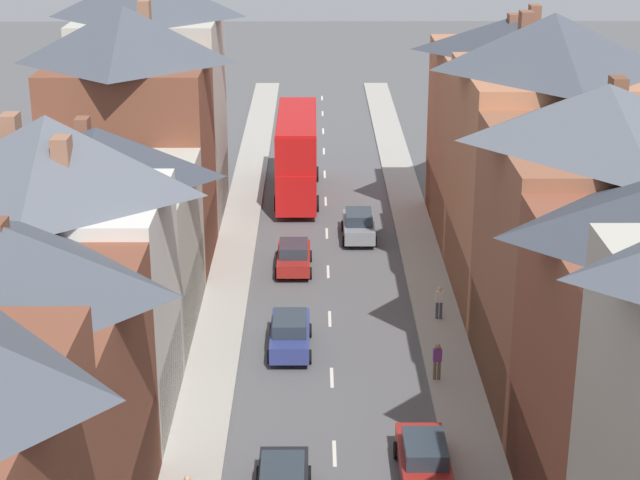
{
  "coord_description": "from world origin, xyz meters",
  "views": [
    {
      "loc": [
        -0.73,
        -10.09,
        20.76
      ],
      "look_at": [
        -0.42,
        43.65,
        1.18
      ],
      "focal_mm": 60.0,
      "sensor_mm": 36.0,
      "label": 1
    }
  ],
  "objects_px": {
    "double_decker_bus_lead": "(297,154)",
    "pedestrian_far_left": "(437,360)",
    "car_near_blue": "(359,225)",
    "pedestrian_far_right": "(439,301)",
    "car_parked_left_a": "(294,256)",
    "car_parked_right_a": "(290,333)",
    "car_mid_white": "(424,458)"
  },
  "relations": [
    {
      "from": "double_decker_bus_lead",
      "to": "pedestrian_far_right",
      "type": "height_order",
      "value": "double_decker_bus_lead"
    },
    {
      "from": "car_parked_right_a",
      "to": "double_decker_bus_lead",
      "type": "bearing_deg",
      "value": 90.02
    },
    {
      "from": "car_near_blue",
      "to": "pedestrian_far_left",
      "type": "relative_size",
      "value": 2.63
    },
    {
      "from": "car_mid_white",
      "to": "pedestrian_far_right",
      "type": "relative_size",
      "value": 2.63
    },
    {
      "from": "car_near_blue",
      "to": "car_parked_right_a",
      "type": "height_order",
      "value": "same"
    },
    {
      "from": "pedestrian_far_right",
      "to": "pedestrian_far_left",
      "type": "bearing_deg",
      "value": -97.1
    },
    {
      "from": "car_parked_left_a",
      "to": "pedestrian_far_left",
      "type": "height_order",
      "value": "pedestrian_far_left"
    },
    {
      "from": "double_decker_bus_lead",
      "to": "car_parked_right_a",
      "type": "relative_size",
      "value": 2.48
    },
    {
      "from": "car_parked_left_a",
      "to": "car_parked_right_a",
      "type": "height_order",
      "value": "car_parked_right_a"
    },
    {
      "from": "pedestrian_far_left",
      "to": "car_mid_white",
      "type": "bearing_deg",
      "value": -99.76
    },
    {
      "from": "car_mid_white",
      "to": "pedestrian_far_left",
      "type": "distance_m",
      "value": 7.36
    },
    {
      "from": "double_decker_bus_lead",
      "to": "pedestrian_far_right",
      "type": "relative_size",
      "value": 6.71
    },
    {
      "from": "double_decker_bus_lead",
      "to": "car_parked_left_a",
      "type": "height_order",
      "value": "double_decker_bus_lead"
    },
    {
      "from": "car_parked_left_a",
      "to": "pedestrian_far_right",
      "type": "bearing_deg",
      "value": -43.27
    },
    {
      "from": "pedestrian_far_left",
      "to": "pedestrian_far_right",
      "type": "height_order",
      "value": "same"
    },
    {
      "from": "car_parked_right_a",
      "to": "pedestrian_far_left",
      "type": "bearing_deg",
      "value": -26.47
    },
    {
      "from": "car_near_blue",
      "to": "pedestrian_far_left",
      "type": "xyz_separation_m",
      "value": [
        2.55,
        -17.48,
        0.19
      ]
    },
    {
      "from": "car_parked_left_a",
      "to": "car_parked_right_a",
      "type": "xyz_separation_m",
      "value": [
        0.0,
        -9.58,
        0.05
      ]
    },
    {
      "from": "car_near_blue",
      "to": "car_mid_white",
      "type": "relative_size",
      "value": 1.0
    },
    {
      "from": "double_decker_bus_lead",
      "to": "pedestrian_far_right",
      "type": "distance_m",
      "value": 20.65
    },
    {
      "from": "double_decker_bus_lead",
      "to": "car_parked_right_a",
      "type": "xyz_separation_m",
      "value": [
        0.01,
        -22.45,
        -1.98
      ]
    },
    {
      "from": "car_parked_left_a",
      "to": "pedestrian_far_right",
      "type": "height_order",
      "value": "pedestrian_far_right"
    },
    {
      "from": "car_parked_right_a",
      "to": "pedestrian_far_left",
      "type": "xyz_separation_m",
      "value": [
        6.15,
        -3.06,
        0.19
      ]
    },
    {
      "from": "car_parked_left_a",
      "to": "pedestrian_far_right",
      "type": "xyz_separation_m",
      "value": [
        6.91,
        -6.51,
        0.24
      ]
    },
    {
      "from": "double_decker_bus_lead",
      "to": "car_parked_left_a",
      "type": "relative_size",
      "value": 2.7
    },
    {
      "from": "car_parked_left_a",
      "to": "car_mid_white",
      "type": "xyz_separation_m",
      "value": [
        4.9,
        -19.89,
        0.01
      ]
    },
    {
      "from": "double_decker_bus_lead",
      "to": "pedestrian_far_left",
      "type": "xyz_separation_m",
      "value": [
        6.16,
        -25.51,
        -1.78
      ]
    },
    {
      "from": "car_near_blue",
      "to": "car_parked_right_a",
      "type": "xyz_separation_m",
      "value": [
        -3.6,
        -14.42,
        0.0
      ]
    },
    {
      "from": "double_decker_bus_lead",
      "to": "pedestrian_far_right",
      "type": "xyz_separation_m",
      "value": [
        6.92,
        -19.38,
        -1.78
      ]
    },
    {
      "from": "car_near_blue",
      "to": "car_parked_left_a",
      "type": "distance_m",
      "value": 6.03
    },
    {
      "from": "double_decker_bus_lead",
      "to": "car_parked_right_a",
      "type": "height_order",
      "value": "double_decker_bus_lead"
    },
    {
      "from": "double_decker_bus_lead",
      "to": "pedestrian_far_right",
      "type": "bearing_deg",
      "value": -70.35
    }
  ]
}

